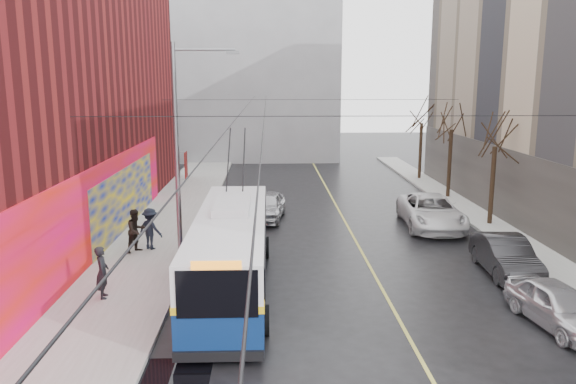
% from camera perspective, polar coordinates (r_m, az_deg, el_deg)
% --- Properties ---
extents(sidewalk_left, '(4.00, 60.00, 0.15)m').
position_cam_1_polar(sidewalk_left, '(25.98, -13.88, -5.77)').
color(sidewalk_left, gray).
rests_on(sidewalk_left, ground).
extents(sidewalk_right, '(2.00, 60.00, 0.15)m').
position_cam_1_polar(sidewalk_right, '(27.98, 22.78, -5.11)').
color(sidewalk_right, gray).
rests_on(sidewalk_right, ground).
extents(lane_line, '(0.12, 50.00, 0.01)m').
position_cam_1_polar(lane_line, '(27.68, 6.70, -4.61)').
color(lane_line, '#BFB74C').
rests_on(lane_line, ground).
extents(building_far, '(20.50, 12.10, 18.00)m').
position_cam_1_polar(building_far, '(57.41, -5.52, 12.69)').
color(building_far, gray).
rests_on(building_far, ground).
extents(streetlight_pole, '(2.65, 0.60, 9.00)m').
position_cam_1_polar(streetlight_pole, '(22.74, -10.85, 4.26)').
color(streetlight_pole, slate).
rests_on(streetlight_pole, ground).
extents(catenary_wires, '(18.00, 60.00, 0.22)m').
position_cam_1_polar(catenary_wires, '(27.11, -1.80, 8.52)').
color(catenary_wires, black).
extents(tree_near, '(3.20, 3.20, 6.40)m').
position_cam_1_polar(tree_near, '(30.73, 20.38, 5.78)').
color(tree_near, black).
rests_on(tree_near, ground).
extents(tree_mid, '(3.20, 3.20, 6.68)m').
position_cam_1_polar(tree_mid, '(37.26, 16.33, 7.30)').
color(tree_mid, black).
rests_on(tree_mid, ground).
extents(tree_far, '(3.20, 3.20, 6.57)m').
position_cam_1_polar(tree_far, '(43.95, 13.47, 7.83)').
color(tree_far, black).
rests_on(tree_far, ground).
extents(pigeons_flying, '(3.29, 1.77, 1.40)m').
position_cam_1_polar(pigeons_flying, '(22.17, -1.11, 11.50)').
color(pigeons_flying, slate).
extents(trolleybus, '(2.72, 11.58, 5.46)m').
position_cam_1_polar(trolleybus, '(20.47, -5.79, -5.90)').
color(trolleybus, navy).
rests_on(trolleybus, ground).
extents(parked_car_a, '(2.16, 4.21, 1.37)m').
position_cam_1_polar(parked_car_a, '(19.65, 25.72, -10.32)').
color(parked_car_a, silver).
rests_on(parked_car_a, ground).
extents(parked_car_b, '(1.85, 4.64, 1.50)m').
position_cam_1_polar(parked_car_b, '(23.86, 21.24, -6.06)').
color(parked_car_b, '#232326').
rests_on(parked_car_b, ground).
extents(parked_car_c, '(3.11, 6.17, 1.67)m').
position_cam_1_polar(parked_car_c, '(30.15, 14.32, -1.94)').
color(parked_car_c, silver).
rests_on(parked_car_c, ground).
extents(following_car, '(2.40, 4.66, 1.52)m').
position_cam_1_polar(following_car, '(30.93, -2.18, -1.41)').
color(following_car, '#A8A9AD').
rests_on(following_car, ground).
extents(pedestrian_a, '(0.57, 0.75, 1.84)m').
position_cam_1_polar(pedestrian_a, '(20.50, -18.34, -7.74)').
color(pedestrian_a, black).
rests_on(pedestrian_a, sidewalk_left).
extents(pedestrian_b, '(1.15, 1.17, 1.91)m').
position_cam_1_polar(pedestrian_b, '(25.42, -15.18, -3.81)').
color(pedestrian_b, black).
rests_on(pedestrian_b, sidewalk_left).
extents(pedestrian_c, '(1.39, 1.18, 1.86)m').
position_cam_1_polar(pedestrian_c, '(25.68, -13.81, -3.64)').
color(pedestrian_c, black).
rests_on(pedestrian_c, sidewalk_left).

